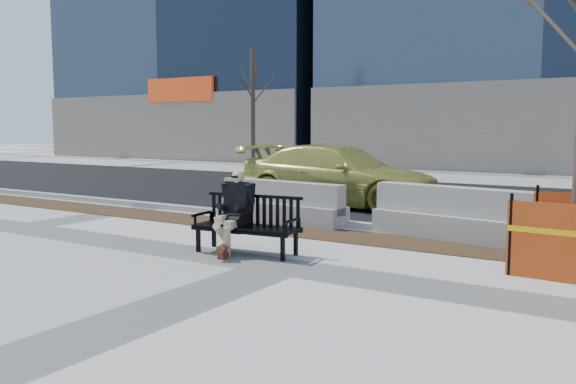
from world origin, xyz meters
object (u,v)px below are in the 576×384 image
object	(u,v)px
jersey_barrier_left	(281,221)
jersey_barrier_right	(461,240)
seated_man	(235,252)
tree_fence	(575,272)
bench	(246,253)
sedan	(339,205)

from	to	relation	value
jersey_barrier_left	jersey_barrier_right	world-z (taller)	jersey_barrier_right
seated_man	tree_fence	world-z (taller)	tree_fence
bench	sedan	distance (m)	6.15
sedan	seated_man	bearing A→B (deg)	-166.64
bench	jersey_barrier_right	bearing A→B (deg)	42.65
jersey_barrier_left	jersey_barrier_right	bearing A→B (deg)	4.70
seated_man	jersey_barrier_right	distance (m)	4.03
bench	tree_fence	xyz separation A→B (m)	(4.57, 1.42, 0.00)
sedan	jersey_barrier_left	size ratio (longest dim) A/B	1.75
bench	jersey_barrier_left	size ratio (longest dim) A/B	0.57
seated_man	jersey_barrier_right	size ratio (longest dim) A/B	0.39
bench	tree_fence	world-z (taller)	tree_fence
bench	jersey_barrier_left	xyz separation A→B (m)	(-1.28, 3.00, 0.00)
tree_fence	jersey_barrier_right	distance (m)	2.50
tree_fence	jersey_barrier_left	world-z (taller)	tree_fence
sedan	jersey_barrier_right	distance (m)	5.05
bench	jersey_barrier_left	distance (m)	3.26
tree_fence	jersey_barrier_left	bearing A→B (deg)	164.93
seated_man	jersey_barrier_left	bearing A→B (deg)	103.38
sedan	jersey_barrier_left	world-z (taller)	sedan
bench	sedan	bearing A→B (deg)	97.66
seated_man	jersey_barrier_right	xyz separation A→B (m)	(2.80, 2.89, 0.00)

